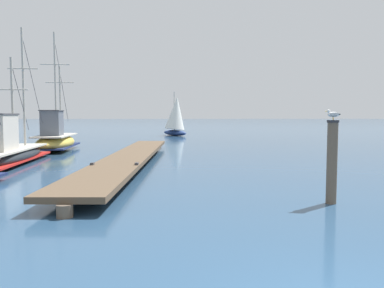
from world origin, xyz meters
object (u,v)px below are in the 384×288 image
fishing_boat_1 (55,139)px  perched_seagull (333,114)px  fishing_boat_0 (10,151)px  mooring_piling (332,161)px  distant_sailboat (176,116)px

fishing_boat_1 → perched_seagull: 18.98m
fishing_boat_1 → perched_seagull: fishing_boat_1 is taller
fishing_boat_0 → fishing_boat_1: 6.73m
fishing_boat_1 → mooring_piling: (11.38, -15.11, 0.37)m
perched_seagull → distant_sailboat: size_ratio=0.08×
perched_seagull → fishing_boat_1: bearing=127.0°
fishing_boat_1 → mooring_piling: 18.92m
fishing_boat_0 → perched_seagull: fishing_boat_0 is taller
fishing_boat_0 → fishing_boat_1: fishing_boat_1 is taller
fishing_boat_0 → fishing_boat_1: (0.04, 6.73, 0.11)m
fishing_boat_0 → mooring_piling: fishing_boat_0 is taller
fishing_boat_0 → mooring_piling: (11.43, -8.38, 0.48)m
fishing_boat_1 → distant_sailboat: size_ratio=1.58×
fishing_boat_1 → distant_sailboat: (7.68, 16.95, 1.38)m
fishing_boat_1 → perched_seagull: (11.39, -15.11, 1.54)m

